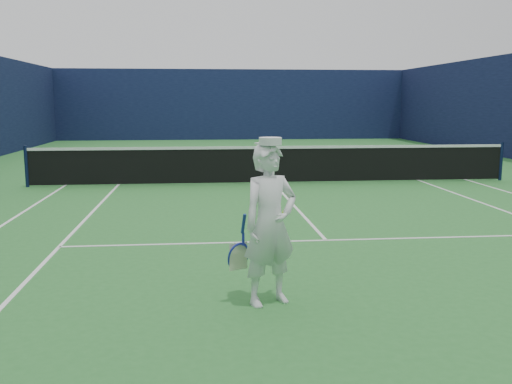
% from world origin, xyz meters
% --- Properties ---
extents(ground, '(80.00, 80.00, 0.00)m').
position_xyz_m(ground, '(0.00, 0.00, 0.00)').
color(ground, '#2B722E').
rests_on(ground, ground).
extents(court_markings, '(11.03, 23.83, 0.01)m').
position_xyz_m(court_markings, '(0.00, 0.00, 0.00)').
color(court_markings, white).
rests_on(court_markings, ground).
extents(windscreen_fence, '(20.12, 36.12, 4.00)m').
position_xyz_m(windscreen_fence, '(0.00, 0.00, 2.00)').
color(windscreen_fence, '#10183C').
rests_on(windscreen_fence, ground).
extents(tennis_net, '(12.88, 0.09, 1.07)m').
position_xyz_m(tennis_net, '(0.00, 0.00, 0.55)').
color(tennis_net, '#141E4C').
rests_on(tennis_net, ground).
extents(tennis_player, '(0.87, 0.65, 1.81)m').
position_xyz_m(tennis_player, '(-1.24, -9.12, 0.88)').
color(tennis_player, white).
rests_on(tennis_player, ground).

